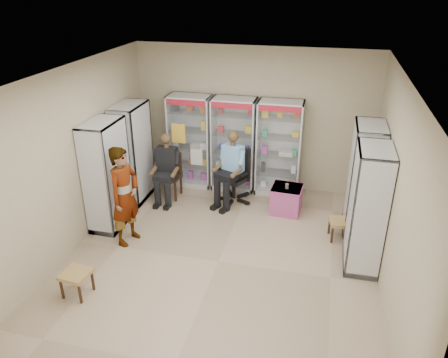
% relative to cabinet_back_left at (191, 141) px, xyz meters
% --- Properties ---
extents(floor, '(6.00, 6.00, 0.00)m').
position_rel_cabinet_back_left_xyz_m(floor, '(1.30, -2.73, -1.00)').
color(floor, tan).
rests_on(floor, ground).
extents(room_shell, '(5.02, 6.02, 3.01)m').
position_rel_cabinet_back_left_xyz_m(room_shell, '(1.30, -2.73, 0.97)').
color(room_shell, tan).
rests_on(room_shell, ground).
extents(cabinet_back_left, '(0.90, 0.50, 2.00)m').
position_rel_cabinet_back_left_xyz_m(cabinet_back_left, '(0.00, 0.00, 0.00)').
color(cabinet_back_left, silver).
rests_on(cabinet_back_left, floor).
extents(cabinet_back_mid, '(0.90, 0.50, 2.00)m').
position_rel_cabinet_back_left_xyz_m(cabinet_back_mid, '(0.95, 0.00, 0.00)').
color(cabinet_back_mid, '#BABCC2').
rests_on(cabinet_back_mid, floor).
extents(cabinet_back_right, '(0.90, 0.50, 2.00)m').
position_rel_cabinet_back_left_xyz_m(cabinet_back_right, '(1.90, 0.00, 0.00)').
color(cabinet_back_right, '#AAADB1').
rests_on(cabinet_back_right, floor).
extents(cabinet_right_far, '(0.90, 0.50, 2.00)m').
position_rel_cabinet_back_left_xyz_m(cabinet_right_far, '(3.53, -1.13, 0.00)').
color(cabinet_right_far, silver).
rests_on(cabinet_right_far, floor).
extents(cabinet_right_near, '(0.90, 0.50, 2.00)m').
position_rel_cabinet_back_left_xyz_m(cabinet_right_near, '(3.53, -2.23, 0.00)').
color(cabinet_right_near, silver).
rests_on(cabinet_right_near, floor).
extents(cabinet_left_far, '(0.90, 0.50, 2.00)m').
position_rel_cabinet_back_left_xyz_m(cabinet_left_far, '(-0.93, -0.93, 0.00)').
color(cabinet_left_far, '#A3A7AA').
rests_on(cabinet_left_far, floor).
extents(cabinet_left_near, '(0.90, 0.50, 2.00)m').
position_rel_cabinet_back_left_xyz_m(cabinet_left_near, '(-0.93, -2.03, 0.00)').
color(cabinet_left_near, '#A1A4A8').
rests_on(cabinet_left_near, floor).
extents(wooden_chair, '(0.42, 0.42, 0.94)m').
position_rel_cabinet_back_left_xyz_m(wooden_chair, '(-0.25, -0.73, -0.53)').
color(wooden_chair, black).
rests_on(wooden_chair, floor).
extents(seated_customer, '(0.44, 0.60, 1.34)m').
position_rel_cabinet_back_left_xyz_m(seated_customer, '(-0.25, -0.78, -0.33)').
color(seated_customer, black).
rests_on(seated_customer, floor).
extents(office_chair, '(0.81, 0.81, 1.13)m').
position_rel_cabinet_back_left_xyz_m(office_chair, '(1.09, -0.59, -0.44)').
color(office_chair, black).
rests_on(office_chair, floor).
extents(seated_shopkeeper, '(0.69, 0.79, 1.44)m').
position_rel_cabinet_back_left_xyz_m(seated_shopkeeper, '(1.09, -0.64, -0.28)').
color(seated_shopkeeper, '#6799CB').
rests_on(seated_shopkeeper, floor).
extents(pink_trunk, '(0.59, 0.57, 0.54)m').
position_rel_cabinet_back_left_xyz_m(pink_trunk, '(2.18, -0.81, -0.73)').
color(pink_trunk, '#BA4A9D').
rests_on(pink_trunk, floor).
extents(tea_glass, '(0.07, 0.07, 0.09)m').
position_rel_cabinet_back_left_xyz_m(tea_glass, '(2.18, -0.86, -0.42)').
color(tea_glass, '#591A07').
rests_on(tea_glass, pink_trunk).
extents(woven_stool_a, '(0.43, 0.43, 0.36)m').
position_rel_cabinet_back_left_xyz_m(woven_stool_a, '(3.20, -1.56, -0.82)').
color(woven_stool_a, '#A77D46').
rests_on(woven_stool_a, floor).
extents(woven_stool_b, '(0.42, 0.42, 0.38)m').
position_rel_cabinet_back_left_xyz_m(woven_stool_b, '(-0.51, -3.98, -0.81)').
color(woven_stool_b, tan).
rests_on(woven_stool_b, floor).
extents(standing_man, '(0.57, 0.73, 1.76)m').
position_rel_cabinet_back_left_xyz_m(standing_man, '(-0.38, -2.48, -0.12)').
color(standing_man, gray).
rests_on(standing_man, floor).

